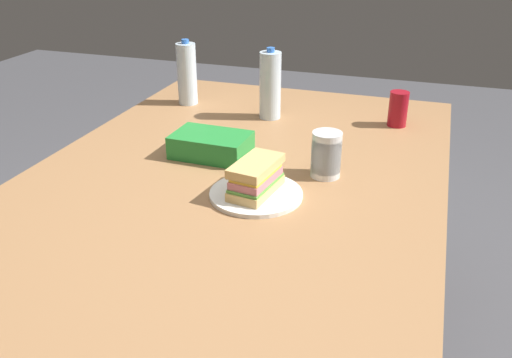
% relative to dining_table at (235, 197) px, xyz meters
% --- Properties ---
extents(dining_table, '(1.73, 1.17, 0.77)m').
position_rel_dining_table_xyz_m(dining_table, '(0.00, 0.00, 0.00)').
color(dining_table, '#9E7047').
rests_on(dining_table, ground_plane).
extents(paper_plate, '(0.25, 0.25, 0.01)m').
position_rel_dining_table_xyz_m(paper_plate, '(-0.12, -0.10, 0.08)').
color(paper_plate, white).
rests_on(paper_plate, dining_table).
extents(sandwich, '(0.19, 0.12, 0.08)m').
position_rel_dining_table_xyz_m(sandwich, '(-0.11, -0.10, 0.13)').
color(sandwich, '#DBB26B').
rests_on(sandwich, paper_plate).
extents(soda_can_red, '(0.07, 0.07, 0.12)m').
position_rel_dining_table_xyz_m(soda_can_red, '(0.55, -0.40, 0.14)').
color(soda_can_red, maroon).
rests_on(soda_can_red, dining_table).
extents(chip_bag, '(0.16, 0.23, 0.07)m').
position_rel_dining_table_xyz_m(chip_bag, '(0.10, 0.11, 0.11)').
color(chip_bag, '#268C38').
rests_on(chip_bag, dining_table).
extents(water_bottle_tall, '(0.07, 0.07, 0.25)m').
position_rel_dining_table_xyz_m(water_bottle_tall, '(0.55, 0.40, 0.20)').
color(water_bottle_tall, silver).
rests_on(water_bottle_tall, dining_table).
extents(plastic_cup_stack, '(0.08, 0.08, 0.13)m').
position_rel_dining_table_xyz_m(plastic_cup_stack, '(0.06, -0.25, 0.14)').
color(plastic_cup_stack, silver).
rests_on(plastic_cup_stack, dining_table).
extents(water_bottle_spare, '(0.08, 0.08, 0.25)m').
position_rel_dining_table_xyz_m(water_bottle_spare, '(0.49, 0.05, 0.20)').
color(water_bottle_spare, silver).
rests_on(water_bottle_spare, dining_table).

